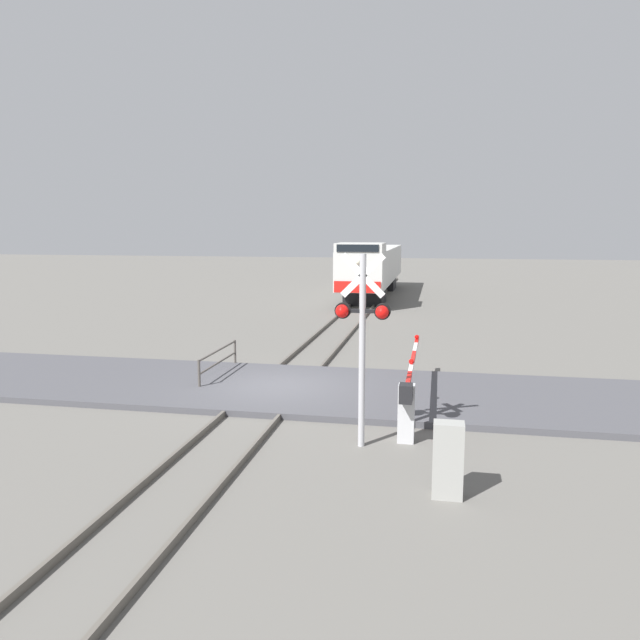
{
  "coord_description": "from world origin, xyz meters",
  "views": [
    {
      "loc": [
        4.49,
        -16.74,
        4.7
      ],
      "look_at": [
        0.88,
        1.79,
        1.84
      ],
      "focal_mm": 34.34,
      "sensor_mm": 36.0,
      "label": 1
    }
  ],
  "objects_px": {
    "utility_cabinet": "(448,460)",
    "locomotive": "(373,267)",
    "crossing_signal": "(362,327)",
    "guard_railing": "(218,359)",
    "crossing_gate": "(409,391)"
  },
  "relations": [
    {
      "from": "crossing_gate",
      "to": "utility_cabinet",
      "type": "distance_m",
      "value": 3.82
    },
    {
      "from": "locomotive",
      "to": "guard_railing",
      "type": "xyz_separation_m",
      "value": [
        -2.21,
        -24.44,
        -1.38
      ]
    },
    {
      "from": "crossing_signal",
      "to": "crossing_gate",
      "type": "bearing_deg",
      "value": 57.78
    },
    {
      "from": "locomotive",
      "to": "crossing_gate",
      "type": "height_order",
      "value": "locomotive"
    },
    {
      "from": "locomotive",
      "to": "utility_cabinet",
      "type": "xyz_separation_m",
      "value": [
        4.74,
        -31.76,
        -1.33
      ]
    },
    {
      "from": "crossing_gate",
      "to": "utility_cabinet",
      "type": "relative_size",
      "value": 5.16
    },
    {
      "from": "crossing_signal",
      "to": "crossing_gate",
      "type": "distance_m",
      "value": 2.46
    },
    {
      "from": "locomotive",
      "to": "crossing_signal",
      "type": "xyz_separation_m",
      "value": [
        2.93,
        -29.54,
        0.6
      ]
    },
    {
      "from": "utility_cabinet",
      "to": "crossing_signal",
      "type": "bearing_deg",
      "value": 129.07
    },
    {
      "from": "utility_cabinet",
      "to": "crossing_gate",
      "type": "bearing_deg",
      "value": 103.18
    },
    {
      "from": "locomotive",
      "to": "crossing_signal",
      "type": "relative_size",
      "value": 4.08
    },
    {
      "from": "crossing_signal",
      "to": "utility_cabinet",
      "type": "xyz_separation_m",
      "value": [
        1.8,
        -2.22,
        -1.93
      ]
    },
    {
      "from": "locomotive",
      "to": "crossing_signal",
      "type": "distance_m",
      "value": 29.69
    },
    {
      "from": "crossing_signal",
      "to": "guard_railing",
      "type": "xyz_separation_m",
      "value": [
        -5.14,
        5.1,
        -1.98
      ]
    },
    {
      "from": "utility_cabinet",
      "to": "locomotive",
      "type": "bearing_deg",
      "value": 98.48
    }
  ]
}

